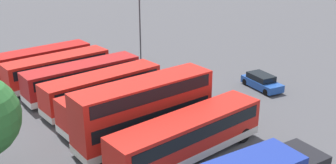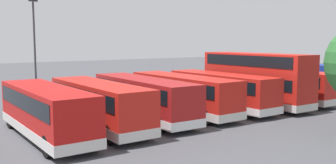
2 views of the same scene
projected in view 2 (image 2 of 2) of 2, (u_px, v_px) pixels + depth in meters
name	position (u px, v px, depth m)	size (l,w,h in m)	color
ground_plane	(127.00, 99.00, 35.78)	(140.00, 140.00, 0.00)	#47474C
bus_single_deck_near_end	(275.00, 84.00, 34.52)	(2.63, 11.70, 2.95)	red
bus_double_decker_second	(255.00, 78.00, 31.66)	(3.02, 10.71, 4.55)	red
bus_single_deck_third	(221.00, 90.00, 30.11)	(2.67, 10.44, 2.95)	red
bus_single_deck_fourth	(183.00, 93.00, 28.27)	(2.62, 10.70, 2.95)	red
bus_single_deck_fifth	(143.00, 97.00, 26.22)	(2.96, 11.01, 2.95)	#A51919
bus_single_deck_sixth	(99.00, 104.00, 23.46)	(2.66, 10.31, 2.95)	red
bus_single_deck_seventh	(46.00, 110.00, 21.28)	(2.62, 10.40, 2.95)	#B71411
box_truck_blue	(320.00, 79.00, 37.75)	(3.58, 7.79, 3.20)	navy
car_hatchback_silver	(152.00, 83.00, 43.23)	(4.55, 2.68, 1.43)	#1E479E
lamp_post_tall	(35.00, 45.00, 31.23)	(0.70, 0.30, 9.12)	#38383D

